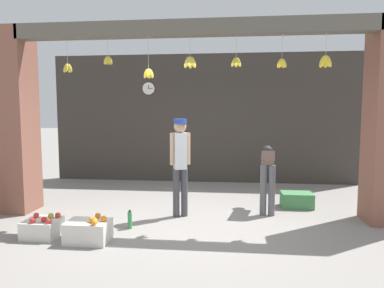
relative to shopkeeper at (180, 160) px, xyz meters
The scene contains 11 objects.
ground_plane 1.01m from the shopkeeper, 56.21° to the right, with size 60.00×60.00×0.00m, color gray.
shop_back_wall 3.02m from the shopkeeper, 86.61° to the left, with size 7.58×0.12×3.17m, color #38332D.
shop_pillar_left 3.03m from the shopkeeper, behind, with size 0.70×0.60×3.17m, color brown.
storefront_awning 2.07m from the shopkeeper, 36.88° to the right, with size 5.68×0.27×0.89m.
shopkeeper is the anchor object (origin of this frame).
worker_stooping 1.56m from the shopkeeper, 16.87° to the left, with size 0.29×0.86×1.12m.
fruit_crate_oranges 1.85m from the shopkeeper, 130.27° to the right, with size 0.57×0.39×0.36m.
fruit_crate_apples 2.29m from the shopkeeper, 147.38° to the right, with size 0.46×0.42×0.32m.
produce_box_green 2.34m from the shopkeeper, 20.24° to the left, with size 0.56×0.39×0.27m, color #42844C.
water_bottle 1.27m from the shopkeeper, 134.12° to the right, with size 0.07×0.07×0.28m.
wall_clock 3.40m from the shopkeeper, 112.58° to the left, with size 0.32×0.03×0.32m.
Camera 1 is at (0.61, -5.30, 1.75)m, focal length 32.00 mm.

